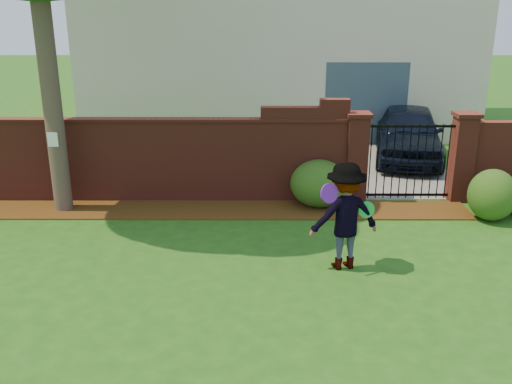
{
  "coord_description": "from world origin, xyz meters",
  "views": [
    {
      "loc": [
        0.34,
        -7.28,
        3.97
      ],
      "look_at": [
        0.31,
        1.4,
        1.05
      ],
      "focal_mm": 39.28,
      "sensor_mm": 36.0,
      "label": 1
    }
  ],
  "objects_px": {
    "car": "(409,135)",
    "frisbee_purple": "(329,193)",
    "frisbee_green": "(366,210)",
    "man": "(345,217)"
  },
  "relations": [
    {
      "from": "car",
      "to": "frisbee_purple",
      "type": "xyz_separation_m",
      "value": [
        -2.92,
        -6.6,
        0.61
      ]
    },
    {
      "from": "car",
      "to": "frisbee_purple",
      "type": "relative_size",
      "value": 13.83
    },
    {
      "from": "car",
      "to": "frisbee_green",
      "type": "distance_m",
      "value": 6.79
    },
    {
      "from": "man",
      "to": "frisbee_purple",
      "type": "distance_m",
      "value": 0.59
    },
    {
      "from": "car",
      "to": "frisbee_purple",
      "type": "distance_m",
      "value": 7.24
    },
    {
      "from": "man",
      "to": "car",
      "type": "bearing_deg",
      "value": -125.9
    },
    {
      "from": "frisbee_green",
      "to": "frisbee_purple",
      "type": "bearing_deg",
      "value": -160.03
    },
    {
      "from": "man",
      "to": "frisbee_purple",
      "type": "height_order",
      "value": "man"
    },
    {
      "from": "man",
      "to": "frisbee_green",
      "type": "xyz_separation_m",
      "value": [
        0.31,
        -0.01,
        0.12
      ]
    },
    {
      "from": "frisbee_purple",
      "to": "frisbee_green",
      "type": "bearing_deg",
      "value": 19.97
    }
  ]
}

